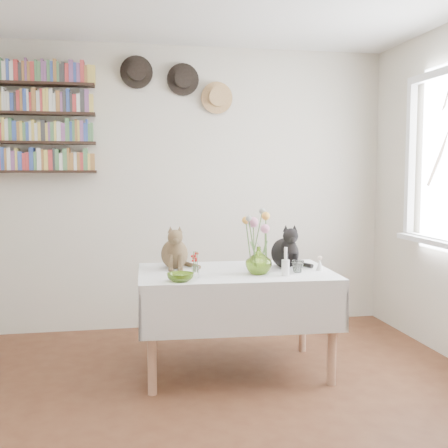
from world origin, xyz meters
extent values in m
cube|color=brown|center=(0.00, 0.00, -0.02)|extent=(4.04, 4.54, 0.04)
cube|color=beige|center=(0.00, 2.27, 1.25)|extent=(4.04, 0.04, 2.54)
cube|color=white|center=(1.97, 1.53, 1.50)|extent=(0.06, 0.06, 1.20)
cube|color=white|center=(0.37, 1.01, 0.68)|extent=(1.37, 0.91, 0.06)
cylinder|color=tan|center=(-0.23, 0.69, 0.33)|extent=(0.06, 0.06, 0.66)
cylinder|color=tan|center=(0.94, 0.64, 0.33)|extent=(0.06, 0.06, 0.66)
cylinder|color=tan|center=(-0.20, 1.38, 0.33)|extent=(0.06, 0.06, 0.66)
cylinder|color=tan|center=(0.97, 1.33, 0.33)|extent=(0.06, 0.06, 0.66)
imported|color=#A6CC4F|center=(0.50, 0.86, 0.81)|extent=(0.21, 0.21, 0.19)
imported|color=#A6CC4F|center=(-0.05, 0.70, 0.74)|extent=(0.20, 0.20, 0.05)
imported|color=white|center=(0.77, 0.87, 0.75)|extent=(0.10, 0.10, 0.08)
cylinder|color=white|center=(0.66, 0.77, 0.77)|extent=(0.05, 0.05, 0.11)
cylinder|color=white|center=(0.66, 0.77, 0.86)|extent=(0.02, 0.02, 0.08)
cylinder|color=white|center=(0.06, 0.79, 0.75)|extent=(0.05, 0.05, 0.08)
cone|color=white|center=(0.95, 0.92, 0.75)|extent=(0.05, 0.05, 0.08)
sphere|color=beige|center=(0.95, 0.92, 0.80)|extent=(0.03, 0.03, 0.03)
cylinder|color=#4C7233|center=(0.47, 0.87, 0.91)|extent=(0.01, 0.01, 0.30)
sphere|color=pink|center=(0.47, 0.87, 1.06)|extent=(0.07, 0.07, 0.07)
cylinder|color=#4C7233|center=(0.54, 0.84, 0.89)|extent=(0.01, 0.01, 0.26)
sphere|color=pink|center=(0.54, 0.84, 1.02)|extent=(0.06, 0.06, 0.06)
cylinder|color=#4C7233|center=(0.56, 0.89, 0.93)|extent=(0.01, 0.01, 0.34)
sphere|color=#FBB540|center=(0.56, 0.89, 1.10)|extent=(0.06, 0.06, 0.06)
cylinder|color=#4C7233|center=(0.44, 0.90, 0.92)|extent=(0.01, 0.01, 0.31)
sphere|color=#FBB540|center=(0.44, 0.90, 1.07)|extent=(0.05, 0.05, 0.05)
cylinder|color=#4C7233|center=(0.50, 0.91, 0.95)|extent=(0.01, 0.01, 0.37)
sphere|color=#999E93|center=(0.50, 0.91, 1.13)|extent=(0.04, 0.04, 0.04)
cylinder|color=#4C7233|center=(0.45, 0.83, 0.93)|extent=(0.01, 0.01, 0.33)
sphere|color=#999E93|center=(0.45, 0.83, 1.09)|extent=(0.04, 0.04, 0.04)
cube|color=black|center=(-1.10, 2.16, 1.40)|extent=(1.00, 0.16, 0.02)
cube|color=black|center=(-1.10, 2.16, 1.64)|extent=(1.00, 0.16, 0.02)
cube|color=black|center=(-1.10, 2.16, 1.88)|extent=(1.00, 0.16, 0.02)
cube|color=black|center=(-1.10, 2.16, 2.12)|extent=(1.00, 0.16, 0.02)
cylinder|color=black|center=(-0.25, 2.21, 2.25)|extent=(0.28, 0.02, 0.28)
cylinder|color=black|center=(-0.25, 2.17, 2.25)|extent=(0.16, 0.08, 0.16)
cylinder|color=black|center=(0.15, 2.21, 2.20)|extent=(0.28, 0.02, 0.28)
cylinder|color=black|center=(0.15, 2.17, 2.20)|extent=(0.16, 0.08, 0.16)
cylinder|color=tan|center=(0.45, 2.21, 2.05)|extent=(0.28, 0.02, 0.28)
cylinder|color=tan|center=(0.45, 2.17, 2.05)|extent=(0.16, 0.08, 0.16)
camera|label=1|loc=(-0.43, -2.75, 1.39)|focal=45.00mm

